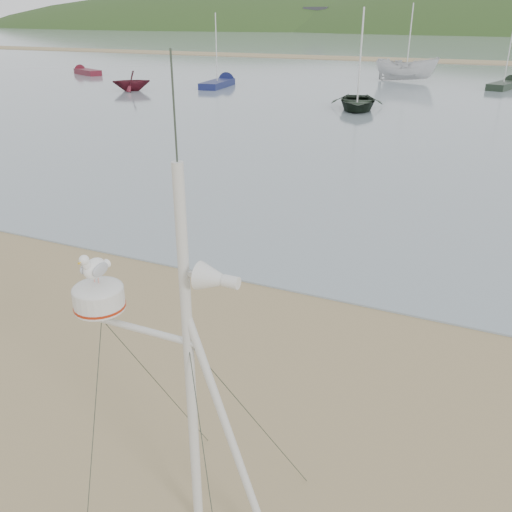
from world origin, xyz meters
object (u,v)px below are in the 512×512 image
at_px(boat_red, 130,72).
at_px(sailboat_blue_near, 224,82).
at_px(mast_rig, 186,438).
at_px(boat_white, 409,49).
at_px(sailboat_dark_mid, 508,84).
at_px(boat_dark, 359,71).
at_px(dinghy_red_far, 83,71).

xyz_separation_m(boat_red, sailboat_blue_near, (4.75, 6.21, -1.14)).
relative_size(mast_rig, sailboat_blue_near, 0.84).
relative_size(boat_white, sailboat_dark_mid, 0.94).
relative_size(sailboat_dark_mid, sailboat_blue_near, 0.93).
bearing_deg(mast_rig, boat_dark, 101.24).
bearing_deg(boat_dark, boat_white, 75.44).
distance_m(mast_rig, sailboat_dark_mid, 46.29).
xyz_separation_m(boat_white, sailboat_dark_mid, (8.37, -0.79, -2.41)).
bearing_deg(boat_dark, dinghy_red_far, 146.10).
height_order(boat_red, sailboat_blue_near, sailboat_blue_near).
xyz_separation_m(boat_red, sailboat_dark_mid, (26.44, 14.44, -1.14)).
distance_m(boat_dark, dinghy_red_far, 32.37).
bearing_deg(boat_dark, boat_red, 159.70).
relative_size(mast_rig, dinghy_red_far, 1.03).
relative_size(mast_rig, sailboat_dark_mid, 0.91).
height_order(boat_red, dinghy_red_far, boat_red).
bearing_deg(boat_white, dinghy_red_far, 97.45).
xyz_separation_m(mast_rig, boat_white, (-6.08, 47.01, 1.46)).
height_order(boat_dark, sailboat_dark_mid, sailboat_dark_mid).
xyz_separation_m(dinghy_red_far, sailboat_dark_mid, (38.81, 5.65, 0.01)).
bearing_deg(dinghy_red_far, sailboat_blue_near, -8.58).
distance_m(boat_red, sailboat_dark_mid, 30.15).
distance_m(sailboat_dark_mid, sailboat_blue_near, 23.20).
distance_m(mast_rig, dinghy_red_far, 54.60).
relative_size(boat_red, dinghy_red_far, 0.56).
relative_size(boat_dark, sailboat_blue_near, 0.75).
bearing_deg(mast_rig, boat_red, 127.24).
bearing_deg(mast_rig, boat_white, 97.37).
bearing_deg(boat_red, boat_dark, 47.59).
height_order(mast_rig, boat_red, mast_rig).
height_order(boat_dark, boat_red, boat_dark).
distance_m(boat_white, sailboat_blue_near, 16.27).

